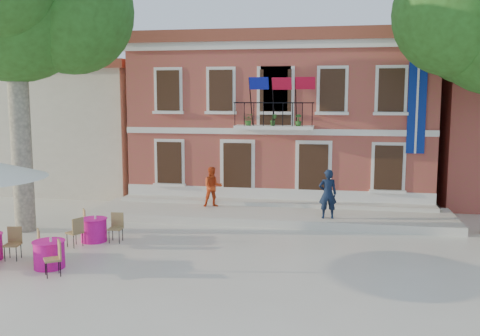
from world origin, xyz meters
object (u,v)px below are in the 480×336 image
at_px(plane_tree_west, 14,4).
at_px(pedestrian_orange, 213,187).
at_px(cafe_table_0, 49,253).
at_px(pedestrian_navy, 328,194).
at_px(cafe_table_3, 94,229).

height_order(plane_tree_west, pedestrian_orange, plane_tree_west).
height_order(pedestrian_orange, cafe_table_0, pedestrian_orange).
relative_size(pedestrian_navy, cafe_table_3, 0.97).
xyz_separation_m(plane_tree_west, pedestrian_navy, (10.58, 2.57, -6.62)).
xyz_separation_m(pedestrian_orange, cafe_table_3, (-2.93, -4.74, -0.68)).
distance_m(pedestrian_navy, pedestrian_orange, 4.79).
distance_m(pedestrian_navy, cafe_table_3, 8.35).
bearing_deg(cafe_table_3, plane_tree_west, 163.35).
bearing_deg(pedestrian_navy, plane_tree_west, 5.57).
bearing_deg(plane_tree_west, pedestrian_navy, 13.66).
bearing_deg(cafe_table_3, pedestrian_navy, 24.76).
bearing_deg(cafe_table_0, pedestrian_orange, 68.78).
bearing_deg(plane_tree_west, cafe_table_3, -16.65).
height_order(pedestrian_navy, pedestrian_orange, pedestrian_navy).
height_order(pedestrian_navy, cafe_table_3, pedestrian_navy).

